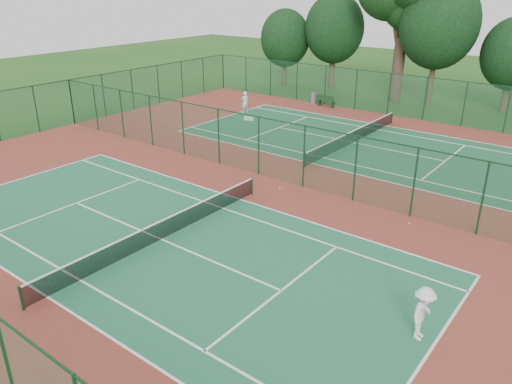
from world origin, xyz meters
TOP-DOWN VIEW (x-y plane):
  - ground at (0.00, 0.00)m, footprint 120.00×120.00m
  - red_pad at (0.00, 0.00)m, footprint 40.00×36.00m
  - court_near at (0.00, -9.00)m, footprint 23.77×10.97m
  - court_far at (0.00, 9.00)m, footprint 23.77×10.97m
  - fence_north at (0.00, 18.00)m, footprint 40.00×0.09m
  - fence_west at (-20.00, 0.00)m, footprint 0.09×36.00m
  - fence_divider at (0.00, 0.00)m, footprint 40.00×0.09m
  - tennis_net_near at (0.00, -9.00)m, footprint 0.10×12.90m
  - tennis_net_far at (0.00, 9.00)m, footprint 0.10×12.90m
  - player_near at (11.38, -8.45)m, footprint 0.72×1.22m
  - player_far at (-11.38, 10.94)m, footprint 0.68×0.80m
  - trash_bin at (-8.63, 17.60)m, footprint 0.68×0.68m
  - bench at (-7.07, 17.18)m, footprint 1.74×0.55m
  - kit_bag at (-9.64, 9.28)m, footprint 0.81×0.49m
  - stray_ball_a at (0.66, -0.98)m, footprint 0.07×0.07m
  - stray_ball_b at (8.02, -0.88)m, footprint 0.08×0.08m
  - stray_ball_c at (0.82, -0.97)m, footprint 0.07×0.07m
  - evergreen_row at (0.50, 24.25)m, footprint 39.00×5.00m

SIDE VIEW (x-z plane):
  - ground at x=0.00m, z-range 0.00..0.00m
  - evergreen_row at x=0.50m, z-range -6.00..6.00m
  - red_pad at x=0.00m, z-range 0.00..0.01m
  - court_near at x=0.00m, z-range 0.01..0.02m
  - court_far at x=0.00m, z-range 0.01..0.02m
  - stray_ball_a at x=0.66m, z-range 0.01..0.08m
  - stray_ball_c at x=0.82m, z-range 0.01..0.08m
  - stray_ball_b at x=8.02m, z-range 0.01..0.09m
  - kit_bag at x=-9.64m, z-range 0.01..0.30m
  - trash_bin at x=-8.63m, z-range 0.01..1.00m
  - tennis_net_near at x=0.00m, z-range 0.06..1.03m
  - tennis_net_far at x=0.00m, z-range 0.06..1.03m
  - bench at x=-7.07m, z-range 0.03..1.09m
  - player_near at x=11.38m, z-range 0.02..1.87m
  - player_far at x=-11.38m, z-range 0.02..1.88m
  - fence_west at x=-20.00m, z-range 0.01..3.51m
  - fence_north at x=0.00m, z-range 0.01..3.51m
  - fence_divider at x=0.00m, z-range 0.01..3.51m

